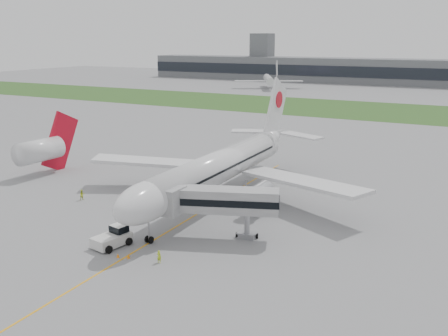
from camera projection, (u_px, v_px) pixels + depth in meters
The scene contains 14 objects.
ground at pixel (207, 208), 75.93m from camera, with size 600.00×600.00×0.00m, color gray.
apron_markings at pixel (190, 218), 71.63m from camera, with size 70.00×70.00×0.04m, color orange, non-canonical shape.
grass_strip at pixel (370, 110), 179.11m from camera, with size 600.00×50.00×0.02m, color #2F5C22.
terminal_building at pixel (412, 72), 271.83m from camera, with size 320.00×22.30×14.00m.
control_tower at pixel (262, 79), 315.37m from camera, with size 12.00×12.00×56.00m, color slate, non-canonical shape.
airliner at pixel (222, 165), 78.69m from camera, with size 48.13×53.95×17.88m.
pushback_tug at pixel (114, 237), 62.03m from camera, with size 3.95×5.15×2.41m.
jet_bridge at pixel (216, 201), 63.15m from camera, with size 14.39×8.73×6.89m.
safety_cone_left at pixel (118, 255), 58.76m from camera, with size 0.37×0.37×0.50m, color orange.
safety_cone_right at pixel (128, 256), 58.55m from camera, with size 0.40×0.40×0.55m, color orange.
ground_crew_near at pixel (159, 257), 57.24m from camera, with size 0.56×0.37×1.54m, color #B4D323.
ground_crew_far at pixel (82, 195), 79.48m from camera, with size 0.83×0.65×1.71m, color #B8CA21.
neighbor_aircraft at pixel (42, 149), 93.68m from camera, with size 4.82×14.93×12.15m.
distant_aircraft_left at pixel (268, 88), 256.58m from camera, with size 34.78×30.69×13.30m, color silver, non-canonical shape.
Camera 1 is at (35.27, -62.74, 25.07)m, focal length 40.00 mm.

